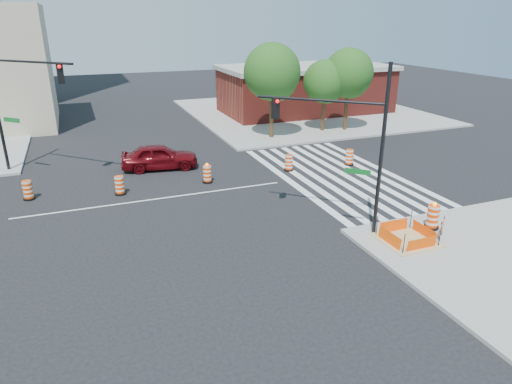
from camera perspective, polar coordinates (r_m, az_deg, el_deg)
ground at (r=24.68m, az=-12.38°, el=-0.87°), size 120.00×120.00×0.00m
sidewalk_ne at (r=46.81m, az=6.08°, el=9.94°), size 22.00×22.00×0.15m
crosswalk_east at (r=28.29m, az=9.98°, el=2.17°), size 6.75×13.50×0.01m
lane_centerline at (r=24.68m, az=-12.38°, el=-0.86°), size 14.00×0.12×0.01m
excavation_pit at (r=20.40m, az=18.30°, el=-5.61°), size 2.20×2.20×0.90m
brick_storefront at (r=46.44m, az=6.19°, el=12.65°), size 16.50×8.50×4.60m
red_coupe at (r=29.35m, az=-11.96°, el=4.35°), size 4.92×2.57×1.60m
signal_pole_se at (r=19.50m, az=11.18°, el=7.17°), size 4.12×3.81×7.26m
signal_pole_nw at (r=29.93m, az=-27.97°, el=11.34°), size 4.68×4.58×8.47m
pit_drum at (r=21.75m, az=21.22°, el=-2.99°), size 0.65×0.65×1.27m
barricade at (r=20.99m, az=22.22°, el=-4.13°), size 0.61×0.49×0.88m
tree_north_c at (r=35.43m, az=2.06°, el=14.38°), size 4.29×4.29×7.30m
tree_north_d at (r=38.22m, az=8.60°, el=13.21°), size 3.46×3.45×5.87m
tree_north_e at (r=38.75m, az=11.50°, el=14.03°), size 3.98×3.98×6.76m
median_drum_1 at (r=26.73m, az=-26.61°, el=0.13°), size 0.60×0.60×1.02m
median_drum_2 at (r=25.67m, az=-16.67°, el=0.73°), size 0.60×0.60×1.02m
median_drum_3 at (r=26.53m, az=-6.10°, el=2.20°), size 0.60×0.60×1.18m
median_drum_4 at (r=28.54m, az=4.13°, el=3.61°), size 0.60×0.60×1.02m
median_drum_5 at (r=30.20m, az=11.60°, el=4.21°), size 0.60×0.60×1.02m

